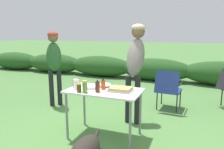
{
  "coord_description": "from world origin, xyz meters",
  "views": [
    {
      "loc": [
        1.25,
        -2.87,
        1.59
      ],
      "look_at": [
        -0.04,
        0.43,
        0.89
      ],
      "focal_mm": 35.0,
      "sensor_mm": 36.0,
      "label": 1
    }
  ],
  "objects_px": {
    "relish_jar": "(85,87)",
    "standing_person_with_beanie": "(136,59)",
    "folding_table": "(104,95)",
    "beer_bottle": "(79,87)",
    "standing_person_in_gray_fleece": "(54,59)",
    "plate_stack": "(91,87)",
    "camp_chair_near_hedge": "(168,88)",
    "mixing_bowl": "(105,85)",
    "bbq_sauce_bottle": "(98,86)",
    "paper_cup_stack": "(76,84)",
    "hot_sauce_bottle": "(103,84)",
    "ketchup_bottle": "(75,83)",
    "food_tray": "(121,89)"
  },
  "relations": [
    {
      "from": "folding_table",
      "to": "standing_person_with_beanie",
      "type": "height_order",
      "value": "standing_person_with_beanie"
    },
    {
      "from": "beer_bottle",
      "to": "camp_chair_near_hedge",
      "type": "height_order",
      "value": "beer_bottle"
    },
    {
      "from": "paper_cup_stack",
      "to": "relish_jar",
      "type": "height_order",
      "value": "relish_jar"
    },
    {
      "from": "folding_table",
      "to": "standing_person_with_beanie",
      "type": "xyz_separation_m",
      "value": [
        0.26,
        0.78,
        0.47
      ]
    },
    {
      "from": "paper_cup_stack",
      "to": "relish_jar",
      "type": "bearing_deg",
      "value": -28.51
    },
    {
      "from": "camp_chair_near_hedge",
      "to": "ketchup_bottle",
      "type": "bearing_deg",
      "value": -122.97
    },
    {
      "from": "ketchup_bottle",
      "to": "standing_person_with_beanie",
      "type": "relative_size",
      "value": 0.08
    },
    {
      "from": "standing_person_in_gray_fleece",
      "to": "beer_bottle",
      "type": "bearing_deg",
      "value": -84.34
    },
    {
      "from": "mixing_bowl",
      "to": "bbq_sauce_bottle",
      "type": "distance_m",
      "value": 0.33
    },
    {
      "from": "relish_jar",
      "to": "standing_person_in_gray_fleece",
      "type": "bearing_deg",
      "value": 139.2
    },
    {
      "from": "ketchup_bottle",
      "to": "standing_person_in_gray_fleece",
      "type": "xyz_separation_m",
      "value": [
        -1.09,
        0.97,
        0.21
      ]
    },
    {
      "from": "bbq_sauce_bottle",
      "to": "ketchup_bottle",
      "type": "xyz_separation_m",
      "value": [
        -0.44,
        0.12,
        -0.02
      ]
    },
    {
      "from": "beer_bottle",
      "to": "standing_person_in_gray_fleece",
      "type": "relative_size",
      "value": 0.09
    },
    {
      "from": "folding_table",
      "to": "mixing_bowl",
      "type": "height_order",
      "value": "mixing_bowl"
    },
    {
      "from": "mixing_bowl",
      "to": "camp_chair_near_hedge",
      "type": "xyz_separation_m",
      "value": [
        0.81,
        1.37,
        -0.3
      ]
    },
    {
      "from": "mixing_bowl",
      "to": "hot_sauce_bottle",
      "type": "height_order",
      "value": "hot_sauce_bottle"
    },
    {
      "from": "beer_bottle",
      "to": "standing_person_in_gray_fleece",
      "type": "xyz_separation_m",
      "value": [
        -1.28,
        1.19,
        0.2
      ]
    },
    {
      "from": "plate_stack",
      "to": "mixing_bowl",
      "type": "bearing_deg",
      "value": 45.6
    },
    {
      "from": "food_tray",
      "to": "standing_person_in_gray_fleece",
      "type": "xyz_separation_m",
      "value": [
        -1.81,
        0.91,
        0.25
      ]
    },
    {
      "from": "plate_stack",
      "to": "ketchup_bottle",
      "type": "relative_size",
      "value": 1.51
    },
    {
      "from": "beer_bottle",
      "to": "ketchup_bottle",
      "type": "bearing_deg",
      "value": 130.76
    },
    {
      "from": "bbq_sauce_bottle",
      "to": "standing_person_in_gray_fleece",
      "type": "height_order",
      "value": "standing_person_in_gray_fleece"
    },
    {
      "from": "hot_sauce_bottle",
      "to": "standing_person_in_gray_fleece",
      "type": "height_order",
      "value": "standing_person_in_gray_fleece"
    },
    {
      "from": "plate_stack",
      "to": "relish_jar",
      "type": "height_order",
      "value": "relish_jar"
    },
    {
      "from": "food_tray",
      "to": "bbq_sauce_bottle",
      "type": "relative_size",
      "value": 1.86
    },
    {
      "from": "plate_stack",
      "to": "beer_bottle",
      "type": "distance_m",
      "value": 0.27
    },
    {
      "from": "bbq_sauce_bottle",
      "to": "standing_person_with_beanie",
      "type": "height_order",
      "value": "standing_person_with_beanie"
    },
    {
      "from": "mixing_bowl",
      "to": "relish_jar",
      "type": "xyz_separation_m",
      "value": [
        -0.13,
        -0.42,
        0.06
      ]
    },
    {
      "from": "food_tray",
      "to": "relish_jar",
      "type": "distance_m",
      "value": 0.52
    },
    {
      "from": "beer_bottle",
      "to": "hot_sauce_bottle",
      "type": "distance_m",
      "value": 0.37
    },
    {
      "from": "beer_bottle",
      "to": "camp_chair_near_hedge",
      "type": "relative_size",
      "value": 0.18
    },
    {
      "from": "paper_cup_stack",
      "to": "hot_sauce_bottle",
      "type": "distance_m",
      "value": 0.4
    },
    {
      "from": "mixing_bowl",
      "to": "beer_bottle",
      "type": "relative_size",
      "value": 1.33
    },
    {
      "from": "paper_cup_stack",
      "to": "standing_person_in_gray_fleece",
      "type": "height_order",
      "value": "standing_person_in_gray_fleece"
    },
    {
      "from": "camp_chair_near_hedge",
      "to": "mixing_bowl",
      "type": "bearing_deg",
      "value": -115.48
    },
    {
      "from": "ketchup_bottle",
      "to": "standing_person_with_beanie",
      "type": "bearing_deg",
      "value": 47.27
    },
    {
      "from": "hot_sauce_bottle",
      "to": "standing_person_in_gray_fleece",
      "type": "relative_size",
      "value": 0.11
    },
    {
      "from": "relish_jar",
      "to": "hot_sauce_bottle",
      "type": "relative_size",
      "value": 1.01
    },
    {
      "from": "hot_sauce_bottle",
      "to": "camp_chair_near_hedge",
      "type": "distance_m",
      "value": 1.74
    },
    {
      "from": "relish_jar",
      "to": "ketchup_bottle",
      "type": "bearing_deg",
      "value": 142.55
    },
    {
      "from": "food_tray",
      "to": "standing_person_in_gray_fleece",
      "type": "relative_size",
      "value": 0.22
    },
    {
      "from": "beer_bottle",
      "to": "relish_jar",
      "type": "height_order",
      "value": "relish_jar"
    },
    {
      "from": "relish_jar",
      "to": "standing_person_with_beanie",
      "type": "height_order",
      "value": "standing_person_with_beanie"
    },
    {
      "from": "bbq_sauce_bottle",
      "to": "beer_bottle",
      "type": "bearing_deg",
      "value": -157.36
    },
    {
      "from": "standing_person_in_gray_fleece",
      "to": "camp_chair_near_hedge",
      "type": "distance_m",
      "value": 2.45
    },
    {
      "from": "ketchup_bottle",
      "to": "standing_person_in_gray_fleece",
      "type": "height_order",
      "value": "standing_person_in_gray_fleece"
    },
    {
      "from": "food_tray",
      "to": "standing_person_with_beanie",
      "type": "height_order",
      "value": "standing_person_with_beanie"
    },
    {
      "from": "standing_person_in_gray_fleece",
      "to": "hot_sauce_bottle",
      "type": "bearing_deg",
      "value": -72.23
    },
    {
      "from": "beer_bottle",
      "to": "hot_sauce_bottle",
      "type": "height_order",
      "value": "hot_sauce_bottle"
    },
    {
      "from": "bbq_sauce_bottle",
      "to": "camp_chair_near_hedge",
      "type": "distance_m",
      "value": 1.9
    }
  ]
}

